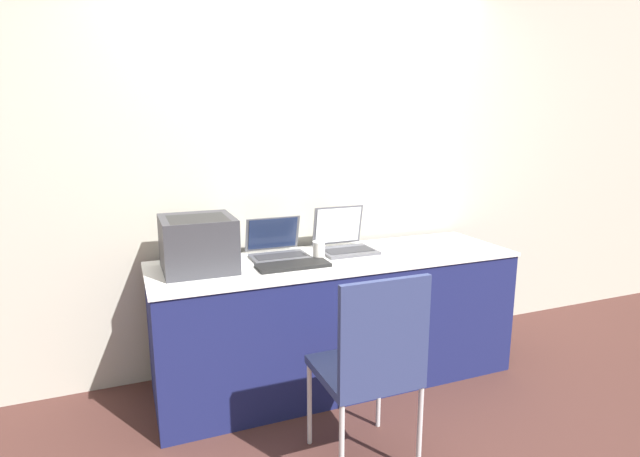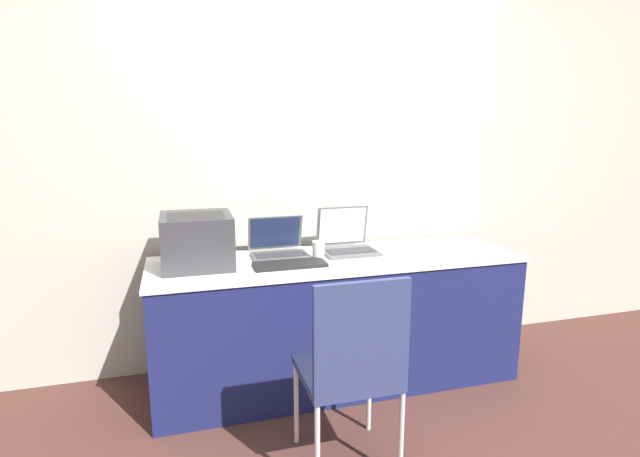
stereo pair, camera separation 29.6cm
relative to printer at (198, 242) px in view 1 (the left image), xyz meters
name	(u,v)px [view 1 (the left image)]	position (x,y,z in m)	size (l,w,h in m)	color
ground_plane	(359,404)	(0.81, -0.37, -0.95)	(14.00, 14.00, 0.00)	#472823
wall_back	(311,168)	(0.81, 0.38, 0.35)	(8.00, 0.05, 2.60)	#B7B2A3
table	(337,319)	(0.81, -0.05, -0.56)	(2.21, 0.67, 0.79)	#191E51
printer	(198,242)	(0.00, 0.00, 0.00)	(0.39, 0.39, 0.30)	#333338
laptop_left	(277,248)	(0.48, 0.11, -0.11)	(0.34, 0.29, 0.23)	#4C4C51
laptop_right	(344,241)	(0.92, 0.09, -0.10)	(0.34, 0.32, 0.27)	#4C4C51
external_keyboard	(293,265)	(0.50, -0.14, -0.15)	(0.41, 0.16, 0.02)	black
coffee_cup	(319,250)	(0.69, -0.05, -0.10)	(0.07, 0.07, 0.11)	white
chair	(371,359)	(0.61, -0.88, -0.40)	(0.42, 0.43, 0.96)	navy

